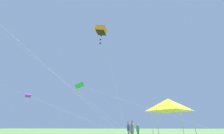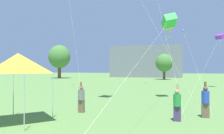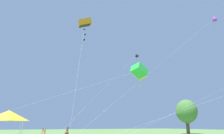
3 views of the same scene
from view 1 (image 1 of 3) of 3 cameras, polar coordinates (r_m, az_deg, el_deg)
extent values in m
cylinder|color=#B7B7BC|center=(13.31, 29.14, -19.64)|extent=(0.05, 0.05, 2.66)
cylinder|color=#B7B7BC|center=(15.81, 25.40, -20.18)|extent=(0.05, 0.05, 2.66)
cylinder|color=#B7B7BC|center=(12.57, 17.17, -21.31)|extent=(0.05, 0.05, 2.66)
cylinder|color=#B7B7BC|center=(15.19, 15.24, -21.42)|extent=(0.05, 0.05, 2.66)
pyramid|color=yellow|center=(14.27, 20.71, -13.30)|extent=(2.96, 2.96, 1.06)
cylinder|color=#288E3D|center=(22.09, 9.80, -22.16)|extent=(0.41, 0.41, 0.68)
sphere|color=tan|center=(22.09, 9.72, -20.98)|extent=(0.26, 0.26, 0.26)
cylinder|color=tan|center=(22.11, 9.60, -20.72)|extent=(0.22, 0.25, 0.59)
cube|color=brown|center=(23.73, 6.38, -24.04)|extent=(0.41, 0.23, 0.87)
cylinder|color=blue|center=(23.71, 6.29, -22.13)|extent=(0.43, 0.43, 0.72)
sphere|color=brown|center=(23.71, 6.24, -20.97)|extent=(0.27, 0.27, 0.27)
cylinder|color=brown|center=(23.71, 6.17, -20.72)|extent=(0.14, 0.18, 0.61)
cylinder|color=slate|center=(16.08, 7.61, -22.51)|extent=(0.41, 0.41, 0.68)
sphere|color=#896042|center=(16.08, 7.53, -20.89)|extent=(0.26, 0.26, 0.26)
cylinder|color=#896042|center=(16.08, 7.63, -20.52)|extent=(0.13, 0.19, 0.59)
cylinder|color=silver|center=(27.48, -22.00, -13.58)|extent=(0.13, 23.89, 9.24)
cylinder|color=silver|center=(20.70, 13.67, -15.02)|extent=(2.82, 19.81, 7.29)
cube|color=green|center=(23.69, -12.25, -6.94)|extent=(1.49, 1.73, 1.44)
cube|color=yellow|center=(23.60, -12.32, -7.82)|extent=(1.20, 1.40, 0.81)
sphere|color=yellow|center=(23.53, -12.51, -8.93)|extent=(0.21, 0.21, 0.21)
sphere|color=yellow|center=(23.38, -12.45, -10.31)|extent=(0.21, 0.21, 0.21)
cylinder|color=silver|center=(15.38, -26.23, 2.73)|extent=(8.81, 16.43, 14.43)
cylinder|color=silver|center=(24.59, -20.10, -3.23)|extent=(3.07, 23.05, 17.38)
cylinder|color=silver|center=(20.97, 1.11, -6.79)|extent=(6.73, 3.21, 13.68)
cube|color=orange|center=(21.07, -4.27, 13.88)|extent=(1.52, 1.71, 1.32)
cube|color=black|center=(20.84, -4.30, 13.00)|extent=(1.35, 1.40, 0.62)
sphere|color=black|center=(20.60, -4.13, 11.80)|extent=(0.22, 0.22, 0.22)
sphere|color=black|center=(20.30, -4.45, 10.33)|extent=(0.22, 0.22, 0.22)
sphere|color=black|center=(19.87, -4.50, 9.03)|extent=(0.22, 0.22, 0.22)
cylinder|color=silver|center=(27.62, -15.89, -16.23)|extent=(7.03, 21.18, 7.43)
cube|color=purple|center=(36.15, -29.31, -9.48)|extent=(1.53, 1.53, 0.93)
cube|color=white|center=(36.10, -29.40, -9.98)|extent=(1.29, 1.32, 0.39)
sphere|color=white|center=(36.06, -29.53, -10.58)|extent=(0.17, 0.17, 0.17)
sphere|color=white|center=(35.99, -29.73, -11.33)|extent=(0.17, 0.17, 0.17)
camera|label=2|loc=(25.49, 39.73, -13.53)|focal=35.00mm
camera|label=3|loc=(39.10, 12.39, -20.14)|focal=35.00mm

